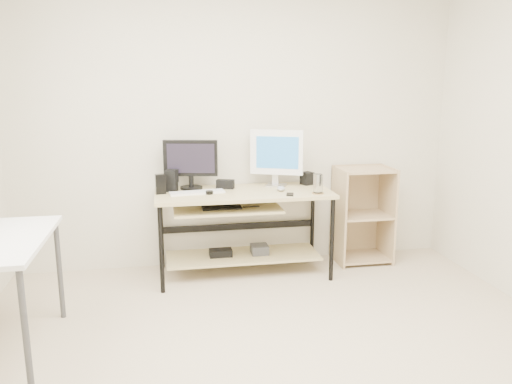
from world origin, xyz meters
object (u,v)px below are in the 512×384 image
(white_imac, at_px, (277,154))
(desk, at_px, (241,215))
(audio_controller, at_px, (160,184))
(black_monitor, at_px, (191,161))
(shelf_unit, at_px, (361,214))

(white_imac, bearing_deg, desk, -133.61)
(white_imac, xyz_separation_m, audio_controller, (-1.02, -0.14, -0.21))
(desk, relative_size, audio_controller, 8.96)
(black_monitor, xyz_separation_m, white_imac, (0.76, -0.02, 0.05))
(shelf_unit, xyz_separation_m, black_monitor, (-1.58, 0.01, 0.54))
(desk, bearing_deg, audio_controller, 178.50)
(black_monitor, bearing_deg, desk, -11.24)
(shelf_unit, relative_size, audio_controller, 5.37)
(shelf_unit, relative_size, white_imac, 1.78)
(shelf_unit, distance_m, black_monitor, 1.68)
(white_imac, bearing_deg, black_monitor, -158.82)
(desk, xyz_separation_m, white_imac, (0.35, 0.16, 0.50))
(black_monitor, bearing_deg, shelf_unit, 11.30)
(black_monitor, xyz_separation_m, audio_controller, (-0.26, -0.16, -0.16))
(black_monitor, distance_m, white_imac, 0.76)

